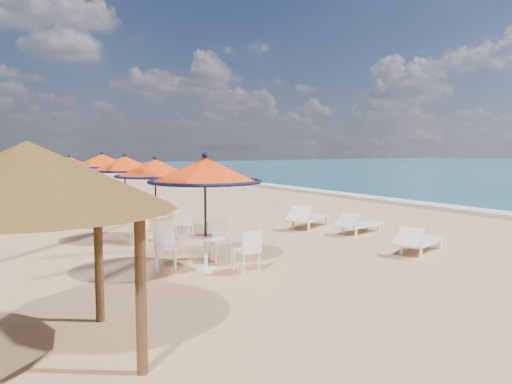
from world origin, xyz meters
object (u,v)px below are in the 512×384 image
station_0 (206,185)px  lounger_near (419,240)px  station_2 (124,170)px  station_1 (156,176)px  palapa (28,177)px  station_4 (69,168)px  lounger_mid (358,224)px  lounger_far (308,217)px  station_3 (102,166)px

station_0 → lounger_near: size_ratio=1.24×
station_2 → lounger_near: (4.99, -8.45, -1.54)m
station_1 → station_2: bearing=89.8°
palapa → station_4: bearing=78.6°
lounger_mid → lounger_near: bearing=-116.5°
lounger_mid → palapa: (-9.69, -4.92, 1.96)m
palapa → station_2: bearing=68.8°
lounger_near → lounger_far: lounger_far is taller
station_1 → lounger_far: 5.19m
station_3 → palapa: (-4.02, -13.42, 0.37)m
station_2 → station_3: (-0.04, 2.97, 0.04)m
station_1 → station_4: (-0.56, 10.16, -0.14)m
station_1 → station_0: bearing=-94.0°
station_4 → lounger_near: bearing=-70.0°
station_1 → station_4: bearing=93.2°
station_3 → palapa: size_ratio=0.70×
lounger_near → station_2: bearing=100.4°
lounger_mid → palapa: bearing=-167.2°
lounger_near → lounger_mid: size_ratio=1.05×
lounger_near → lounger_mid: lounger_near is taller
station_2 → lounger_near: station_2 is taller
station_0 → lounger_mid: size_ratio=1.31×
lounger_far → station_4: bearing=88.1°
station_1 → lounger_far: station_1 is taller
station_2 → station_4: station_2 is taller
lounger_near → station_4: bearing=89.9°
station_0 → lounger_near: station_0 is taller
station_1 → station_3: station_3 is taller
station_2 → palapa: (-4.06, -10.45, 0.41)m
palapa → station_0: bearing=39.7°
palapa → station_1: bearing=60.4°
station_0 → station_4: size_ratio=1.09×
station_3 → lounger_far: size_ratio=1.13×
station_3 → lounger_far: (4.97, -6.87, -1.54)m
lounger_far → palapa: (-8.99, -6.56, 1.91)m
station_4 → lounger_near: 16.32m
station_2 → lounger_mid: bearing=-44.5°
station_2 → lounger_mid: size_ratio=1.27×
station_4 → lounger_far: size_ratio=1.05×
station_0 → lounger_mid: (5.92, 1.79, -1.54)m
station_3 → palapa: palapa is taller
lounger_near → lounger_mid: 2.99m
station_2 → station_4: size_ratio=1.06×
station_2 → station_4: bearing=94.8°
station_3 → palapa: 14.02m
station_1 → lounger_near: size_ratio=1.19×
station_2 → lounger_near: size_ratio=1.20×
station_4 → station_2: bearing=-85.2°
station_0 → palapa: (-3.77, -3.13, 0.43)m
lounger_far → station_0: bearing=-175.9°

